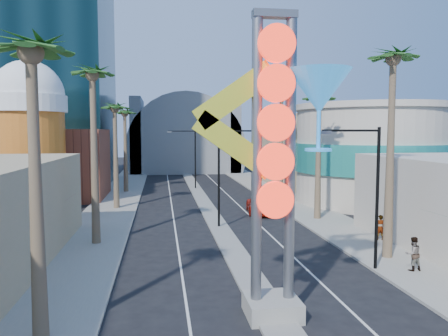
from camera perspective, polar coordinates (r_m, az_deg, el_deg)
sidewalk_west at (r=50.13m, az=-13.84°, el=-4.16°), size 5.00×100.00×0.15m
sidewalk_east at (r=51.82m, az=7.60°, el=-3.77°), size 5.00×100.00×0.15m
median at (r=53.05m, az=-3.24°, el=-3.54°), size 1.60×84.00×0.15m
hotel_tower at (r=70.69m, az=-23.54°, el=18.53°), size 20.00×20.00×50.00m
brick_filler_west at (r=53.66m, az=-20.54°, el=0.48°), size 10.00×10.00×8.00m
filler_east at (r=65.65m, az=10.02°, el=2.32°), size 10.00×20.00×10.00m
beer_mug at (r=46.01m, az=-24.02°, el=4.49°), size 7.00×7.00×14.50m
turquoise_building at (r=49.76m, az=18.73°, el=1.65°), size 16.60×16.60×10.60m
canopy at (r=86.48m, az=-5.22°, el=2.49°), size 22.00×16.00×22.00m
neon_sign at (r=18.07m, az=9.04°, el=3.32°), size 6.53×2.60×12.55m
streetlight_0 at (r=34.79m, az=0.21°, el=0.05°), size 3.79×0.25×8.00m
streetlight_1 at (r=58.50m, az=-4.31°, el=1.96°), size 3.79×0.25×8.00m
streetlight_2 at (r=25.15m, az=18.47°, el=-2.12°), size 3.45×0.25×8.00m
palm_0 at (r=17.03m, az=-23.86°, el=11.74°), size 2.40×2.40×11.70m
palm_1 at (r=30.77m, az=-16.80°, el=10.32°), size 2.40×2.40×12.70m
palm_2 at (r=44.55m, az=-14.07°, el=6.87°), size 2.40×2.40×11.20m
palm_3 at (r=56.49m, az=-12.84°, el=6.43°), size 2.40×2.40×11.20m
palm_5 at (r=28.03m, az=21.19°, el=11.68°), size 2.40×2.40×13.20m
palm_6 at (r=38.80m, az=12.33°, el=7.90°), size 2.40×2.40×11.70m
palm_7 at (r=50.25m, az=7.50°, el=8.26°), size 2.40×2.40×12.70m
red_pickup at (r=41.48m, az=4.82°, el=-4.97°), size 3.05×5.53×1.47m
pedestrian_a at (r=32.78m, az=19.71°, el=-7.31°), size 0.72×0.54×1.78m
pedestrian_b at (r=26.41m, az=23.46°, el=-10.23°), size 0.97×0.79×1.87m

